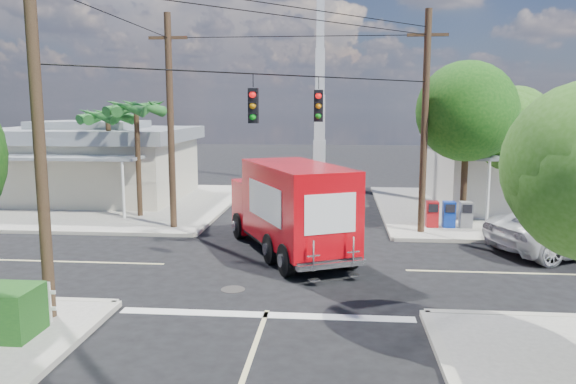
# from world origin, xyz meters

# --- Properties ---
(ground) EXTENTS (120.00, 120.00, 0.00)m
(ground) POSITION_xyz_m (0.00, 0.00, 0.00)
(ground) COLOR black
(ground) RESTS_ON ground
(sidewalk_ne) EXTENTS (14.12, 14.12, 0.14)m
(sidewalk_ne) POSITION_xyz_m (10.88, 10.88, 0.07)
(sidewalk_ne) COLOR gray
(sidewalk_ne) RESTS_ON ground
(sidewalk_nw) EXTENTS (14.12, 14.12, 0.14)m
(sidewalk_nw) POSITION_xyz_m (-10.88, 10.88, 0.07)
(sidewalk_nw) COLOR gray
(sidewalk_nw) RESTS_ON ground
(road_markings) EXTENTS (32.00, 32.00, 0.01)m
(road_markings) POSITION_xyz_m (0.00, -1.47, 0.01)
(road_markings) COLOR beige
(road_markings) RESTS_ON ground
(building_ne) EXTENTS (11.80, 10.20, 4.50)m
(building_ne) POSITION_xyz_m (12.50, 11.97, 2.32)
(building_ne) COLOR beige
(building_ne) RESTS_ON sidewalk_ne
(building_nw) EXTENTS (10.80, 10.20, 4.30)m
(building_nw) POSITION_xyz_m (-12.00, 12.46, 2.22)
(building_nw) COLOR beige
(building_nw) RESTS_ON sidewalk_nw
(radio_tower) EXTENTS (0.80, 0.80, 17.00)m
(radio_tower) POSITION_xyz_m (0.50, 20.00, 5.64)
(radio_tower) COLOR silver
(radio_tower) RESTS_ON ground
(tree_ne_front) EXTENTS (4.21, 4.14, 6.66)m
(tree_ne_front) POSITION_xyz_m (7.21, 6.76, 4.77)
(tree_ne_front) COLOR #422D1C
(tree_ne_front) RESTS_ON sidewalk_ne
(tree_ne_back) EXTENTS (3.77, 3.66, 5.82)m
(tree_ne_back) POSITION_xyz_m (9.81, 8.96, 4.19)
(tree_ne_back) COLOR #422D1C
(tree_ne_back) RESTS_ON sidewalk_ne
(palm_nw_front) EXTENTS (3.01, 3.08, 5.59)m
(palm_nw_front) POSITION_xyz_m (-7.50, 7.50, 5.04)
(palm_nw_front) COLOR #422D1C
(palm_nw_front) RESTS_ON sidewalk_nw
(palm_nw_back) EXTENTS (3.01, 3.08, 5.19)m
(palm_nw_back) POSITION_xyz_m (-9.50, 9.00, 4.67)
(palm_nw_back) COLOR #422D1C
(palm_nw_back) RESTS_ON sidewalk_nw
(utility_poles) EXTENTS (12.00, 10.68, 9.00)m
(utility_poles) POSITION_xyz_m (-1.58, 1.60, 4.67)
(utility_poles) COLOR #473321
(utility_poles) RESTS_ON ground
(vending_boxes) EXTENTS (1.90, 0.50, 1.10)m
(vending_boxes) POSITION_xyz_m (6.50, 6.20, 0.69)
(vending_boxes) COLOR #AD1217
(vending_boxes) RESTS_ON sidewalk_ne
(delivery_truck) EXTENTS (5.27, 7.76, 3.27)m
(delivery_truck) POSITION_xyz_m (0.08, 1.82, 1.66)
(delivery_truck) COLOR black
(delivery_truck) RESTS_ON ground
(parked_car) EXTENTS (6.87, 4.93, 1.74)m
(parked_car) POSITION_xyz_m (10.31, 2.77, 0.87)
(parked_car) COLOR silver
(parked_car) RESTS_ON ground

